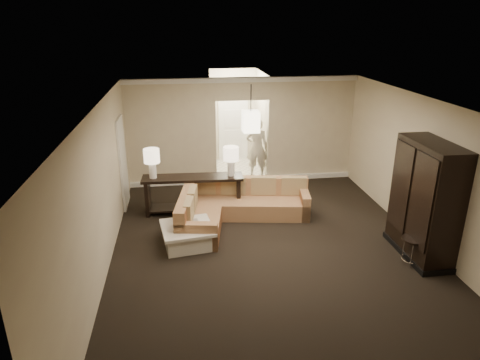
{
  "coord_description": "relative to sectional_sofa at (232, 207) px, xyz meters",
  "views": [
    {
      "loc": [
        -1.6,
        -6.86,
        4.15
      ],
      "look_at": [
        -0.46,
        1.2,
        1.09
      ],
      "focal_mm": 32.0,
      "sensor_mm": 36.0,
      "label": 1
    }
  ],
  "objects": [
    {
      "name": "ground",
      "position": [
        0.58,
        -1.6,
        -0.33
      ],
      "size": [
        8.0,
        8.0,
        0.0
      ],
      "primitive_type": "plane",
      "color": "black",
      "rests_on": "ground"
    },
    {
      "name": "wall_back",
      "position": [
        0.58,
        2.4,
        1.07
      ],
      "size": [
        6.0,
        0.04,
        2.8
      ],
      "primitive_type": "cube",
      "color": "beige",
      "rests_on": "ground"
    },
    {
      "name": "wall_front",
      "position": [
        0.58,
        -5.6,
        1.07
      ],
      "size": [
        6.0,
        0.04,
        2.8
      ],
      "primitive_type": "cube",
      "color": "beige",
      "rests_on": "ground"
    },
    {
      "name": "wall_left",
      "position": [
        -2.42,
        -1.6,
        1.07
      ],
      "size": [
        0.04,
        8.0,
        2.8
      ],
      "primitive_type": "cube",
      "color": "beige",
      "rests_on": "ground"
    },
    {
      "name": "wall_right",
      "position": [
        3.58,
        -1.6,
        1.07
      ],
      "size": [
        0.04,
        8.0,
        2.8
      ],
      "primitive_type": "cube",
      "color": "beige",
      "rests_on": "ground"
    },
    {
      "name": "ceiling",
      "position": [
        0.58,
        -1.6,
        2.47
      ],
      "size": [
        6.0,
        8.0,
        0.02
      ],
      "primitive_type": "cube",
      "color": "silver",
      "rests_on": "wall_back"
    },
    {
      "name": "crown_molding",
      "position": [
        0.58,
        2.35,
        2.4
      ],
      "size": [
        6.0,
        0.1,
        0.12
      ],
      "primitive_type": "cube",
      "color": "white",
      "rests_on": "wall_back"
    },
    {
      "name": "baseboard",
      "position": [
        0.58,
        2.35,
        -0.27
      ],
      "size": [
        6.0,
        0.1,
        0.12
      ],
      "primitive_type": "cube",
      "color": "white",
      "rests_on": "ground"
    },
    {
      "name": "side_door",
      "position": [
        -2.39,
        1.2,
        0.72
      ],
      "size": [
        0.05,
        0.9,
        2.1
      ],
      "primitive_type": "cube",
      "color": "white",
      "rests_on": "ground"
    },
    {
      "name": "foyer",
      "position": [
        0.58,
        3.75,
        0.97
      ],
      "size": [
        1.44,
        2.02,
        2.8
      ],
      "color": "white",
      "rests_on": "ground"
    },
    {
      "name": "sectional_sofa",
      "position": [
        0.0,
        0.0,
        0.0
      ],
      "size": [
        3.04,
        2.3,
        0.82
      ],
      "rotation": [
        0.0,
        0.0,
        -0.16
      ],
      "color": "brown",
      "rests_on": "ground"
    },
    {
      "name": "coffee_table",
      "position": [
        -1.0,
        -0.95,
        -0.13
      ],
      "size": [
        1.1,
        1.1,
        0.41
      ],
      "rotation": [
        0.0,
        0.0,
        0.15
      ],
      "color": "white",
      "rests_on": "ground"
    },
    {
      "name": "console_table",
      "position": [
        -0.82,
        0.56,
        0.19
      ],
      "size": [
        2.26,
        0.62,
        0.87
      ],
      "rotation": [
        0.0,
        0.0,
        -0.05
      ],
      "color": "black",
      "rests_on": "ground"
    },
    {
      "name": "armoire",
      "position": [
        3.27,
        -1.92,
        0.72
      ],
      "size": [
        0.65,
        1.52,
        2.18
      ],
      "color": "black",
      "rests_on": "ground"
    },
    {
      "name": "drink_table",
      "position": [
        2.98,
        -2.22,
        0.04
      ],
      "size": [
        0.41,
        0.41,
        0.51
      ],
      "rotation": [
        0.0,
        0.0,
        0.03
      ],
      "color": "black",
      "rests_on": "ground"
    },
    {
      "name": "table_lamp_left",
      "position": [
        -1.68,
        0.6,
        0.98
      ],
      "size": [
        0.35,
        0.35,
        0.66
      ],
      "color": "white",
      "rests_on": "console_table"
    },
    {
      "name": "table_lamp_right",
      "position": [
        0.05,
        0.52,
        0.98
      ],
      "size": [
        0.35,
        0.35,
        0.66
      ],
      "color": "white",
      "rests_on": "console_table"
    },
    {
      "name": "pendant_light",
      "position": [
        0.58,
        1.1,
        1.63
      ],
      "size": [
        0.38,
        0.38,
        1.09
      ],
      "color": "black",
      "rests_on": "ceiling"
    },
    {
      "name": "person",
      "position": [
        1.03,
        2.7,
        0.6
      ],
      "size": [
        0.77,
        0.63,
        1.85
      ],
      "primitive_type": "imported",
      "rotation": [
        0.0,
        0.0,
        2.84
      ],
      "color": "beige",
      "rests_on": "ground"
    }
  ]
}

